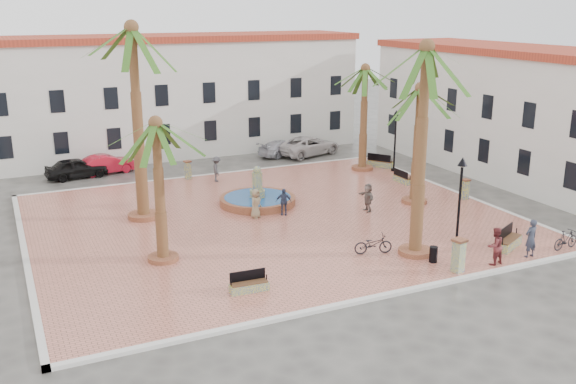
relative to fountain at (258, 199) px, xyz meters
name	(u,v)px	position (x,y,z in m)	size (l,w,h in m)	color
ground	(272,221)	(-0.33, -2.96, -0.47)	(120.00, 120.00, 0.00)	#56544F
plaza	(272,220)	(-0.33, -2.96, -0.40)	(26.00, 22.00, 0.15)	#CF7561
kerb_n	(211,175)	(-0.33, 8.04, -0.39)	(26.30, 0.30, 0.16)	silver
kerb_s	(378,297)	(-0.33, -13.96, -0.39)	(26.30, 0.30, 0.16)	silver
kerb_e	(456,193)	(12.67, -2.96, -0.39)	(0.30, 22.30, 0.16)	silver
kerb_w	(25,256)	(-13.33, -2.96, -0.39)	(0.30, 22.30, 0.16)	silver
building_north	(174,94)	(-0.33, 17.04, 4.29)	(30.40, 7.40, 9.50)	silver
building_east	(522,113)	(19.66, -0.96, 4.04)	(7.40, 26.40, 9.00)	silver
fountain	(258,199)	(0.00, 0.00, 0.00)	(4.59, 4.59, 2.37)	#9C5739
palm_nw	(133,48)	(-6.86, 0.27, 9.11)	(5.79, 5.79, 10.88)	#9C5739
palm_sw	(156,140)	(-7.43, -6.40, 5.47)	(4.73, 4.73, 6.89)	#9C5739
palm_s	(426,69)	(3.85, -10.73, 8.52)	(5.26, 5.26, 10.18)	#9C5739
palm_e	(420,102)	(8.80, -3.75, 5.83)	(5.00, 5.00, 7.32)	#9C5739
palm_ne	(365,80)	(10.21, 4.69, 6.18)	(5.04, 5.04, 7.69)	#9C5739
bench_s	(249,286)	(-5.02, -11.32, -0.08)	(1.68, 0.60, 0.87)	gray
bench_se	(509,242)	(8.53, -12.03, -0.03)	(2.06, 1.43, 1.05)	gray
bench_e	(403,179)	(10.82, 0.39, -0.07)	(0.53, 1.68, 0.88)	gray
bench_ne	(380,163)	(11.79, 4.75, -0.03)	(1.59, 1.95, 1.03)	gray
lamppost_s	(461,185)	(6.69, -10.33, 2.69)	(0.48, 0.48, 4.44)	black
lamppost_e	(396,130)	(12.07, 3.33, 2.69)	(0.48, 0.48, 4.45)	black
bollard_se	(459,255)	(4.29, -13.36, 0.49)	(0.66, 0.66, 1.56)	gray
bollard_n	(188,170)	(-2.15, 7.44, 0.35)	(0.52, 0.52, 1.29)	gray
bollard_e	(465,189)	(12.07, -4.48, 0.34)	(0.47, 0.47, 1.27)	gray
litter_bin	(433,254)	(3.99, -11.96, 0.06)	(0.39, 0.39, 0.76)	black
cyclist_a	(531,238)	(8.58, -13.36, 0.62)	(0.69, 0.45, 1.88)	#2E3343
bicycle_a	(373,244)	(2.00, -9.87, 0.17)	(0.65, 1.86, 0.98)	black
cyclist_b	(495,246)	(6.38, -13.36, 0.58)	(0.87, 0.68, 1.80)	maroon
bicycle_b	(566,240)	(10.93, -13.36, 0.18)	(0.47, 1.66, 1.00)	black
pedestrian_fountain_a	(256,203)	(-1.08, -2.39, 0.52)	(0.82, 0.53, 1.68)	#93805E
pedestrian_fountain_b	(284,202)	(0.57, -2.56, 0.46)	(0.91, 0.38, 1.56)	#344060
pedestrian_north	(217,169)	(-0.56, 5.96, 0.55)	(1.13, 0.65, 1.74)	#434347
pedestrian_east	(368,197)	(5.30, -4.00, 0.51)	(1.54, 0.49, 1.66)	#6B5D56
car_black	(77,168)	(-9.04, 11.55, 0.25)	(1.71, 4.26, 1.45)	black
car_red	(107,164)	(-6.89, 11.97, 0.22)	(1.47, 4.20, 1.39)	red
car_silver	(283,148)	(7.04, 11.81, 0.16)	(1.77, 4.34, 1.26)	silver
car_white	(309,146)	(9.08, 11.19, 0.29)	(2.55, 5.52, 1.53)	beige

